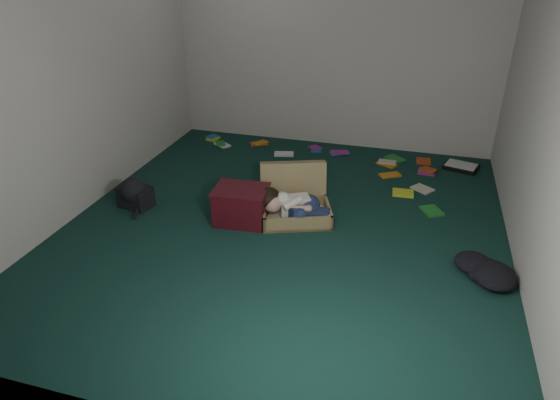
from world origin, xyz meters
The scene contains 12 objects.
floor centered at (0.00, 0.00, 0.00)m, with size 4.50×4.50×0.00m, color #12342D.
wall_back centered at (0.00, 2.25, 1.30)m, with size 4.50×4.50×0.00m, color silver.
wall_front centered at (0.00, -2.25, 1.30)m, with size 4.50×4.50×0.00m, color silver.
wall_left centered at (-2.00, 0.00, 1.30)m, with size 4.50×4.50×0.00m, color silver.
wall_right centered at (2.00, 0.00, 1.30)m, with size 4.50×4.50×0.00m, color silver.
suitcase centered at (0.03, 0.26, 0.14)m, with size 0.83×0.82×0.48m.
person centered at (0.05, 0.09, 0.18)m, with size 0.72×0.37×0.30m.
maroon_bin centered at (-0.42, -0.02, 0.17)m, with size 0.53×0.43×0.34m.
backpack centered at (-1.54, -0.03, 0.12)m, with size 0.40×0.32×0.24m, color black, non-canonical shape.
clothing_pile centered at (1.70, -0.33, 0.06)m, with size 0.40×0.33×0.13m, color black, non-canonical shape.
paper_tray centered at (1.64, 1.86, 0.03)m, with size 0.43×0.37×0.05m.
book_scatter centered at (0.31, 1.62, 0.01)m, with size 3.07×1.52×0.02m.
Camera 1 is at (1.08, -3.90, 2.38)m, focal length 32.00 mm.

